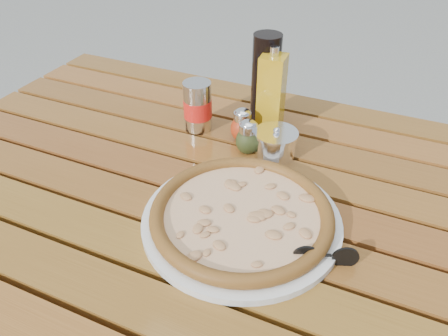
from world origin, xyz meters
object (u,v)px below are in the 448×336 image
at_px(plate, 241,220).
at_px(olive_oil_cruet, 271,95).
at_px(oregano_shaker, 248,138).
at_px(table, 220,213).
at_px(sunglasses, 325,257).
at_px(dark_bottle, 265,80).
at_px(soda_can, 198,107).
at_px(pepper_shaker, 242,126).
at_px(parmesan_tin, 275,143).
at_px(pizza, 242,214).

height_order(plate, olive_oil_cruet, olive_oil_cruet).
bearing_deg(oregano_shaker, table, -92.84).
height_order(oregano_shaker, sunglasses, oregano_shaker).
relative_size(dark_bottle, sunglasses, 2.05).
xyz_separation_m(oregano_shaker, soda_can, (-0.15, 0.05, 0.02)).
bearing_deg(oregano_shaker, plate, -71.08).
bearing_deg(sunglasses, plate, 147.20).
height_order(pepper_shaker, sunglasses, pepper_shaker).
distance_m(soda_can, parmesan_tin, 0.21).
xyz_separation_m(table, oregano_shaker, (0.01, 0.13, 0.11)).
bearing_deg(pepper_shaker, dark_bottle, 81.03).
height_order(pizza, soda_can, soda_can).
height_order(oregano_shaker, soda_can, soda_can).
bearing_deg(parmesan_tin, table, -113.98).
bearing_deg(pepper_shaker, olive_oil_cruet, 54.37).
bearing_deg(olive_oil_cruet, oregano_shaker, -97.52).
bearing_deg(pizza, table, 134.06).
bearing_deg(sunglasses, table, 132.83).
bearing_deg(sunglasses, pizza, 147.20).
xyz_separation_m(table, pizza, (0.08, -0.08, 0.10)).
bearing_deg(pizza, oregano_shaker, 108.92).
bearing_deg(pizza, olive_oil_cruet, 100.69).
bearing_deg(sunglasses, parmesan_tin, 102.11).
relative_size(pepper_shaker, olive_oil_cruet, 0.39).
bearing_deg(parmesan_tin, sunglasses, -56.39).
xyz_separation_m(table, dark_bottle, (-0.01, 0.28, 0.19)).
height_order(pepper_shaker, oregano_shaker, same).
bearing_deg(table, olive_oil_cruet, 85.10).
relative_size(pizza, soda_can, 3.78).
xyz_separation_m(soda_can, sunglasses, (0.38, -0.30, -0.04)).
xyz_separation_m(pizza, olive_oil_cruet, (-0.06, 0.32, 0.07)).
height_order(oregano_shaker, dark_bottle, dark_bottle).
relative_size(pepper_shaker, soda_can, 0.68).
distance_m(oregano_shaker, dark_bottle, 0.16).
bearing_deg(sunglasses, soda_can, 120.58).
height_order(pizza, parmesan_tin, parmesan_tin).
xyz_separation_m(olive_oil_cruet, sunglasses, (0.22, -0.35, -0.08)).
height_order(parmesan_tin, sunglasses, parmesan_tin).
bearing_deg(pepper_shaker, soda_can, 177.49).
xyz_separation_m(pizza, dark_bottle, (-0.09, 0.36, 0.09)).
bearing_deg(olive_oil_cruet, pizza, -79.31).
bearing_deg(olive_oil_cruet, plate, -79.31).
xyz_separation_m(soda_can, parmesan_tin, (0.21, -0.03, -0.03)).
xyz_separation_m(plate, olive_oil_cruet, (-0.06, 0.32, 0.09)).
distance_m(plate, olive_oil_cruet, 0.34).
bearing_deg(pizza, plate, 0.00).
height_order(table, pizza, pizza).
bearing_deg(olive_oil_cruet, pepper_shaker, -125.63).
relative_size(table, oregano_shaker, 17.07).
relative_size(parmesan_tin, sunglasses, 1.10).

